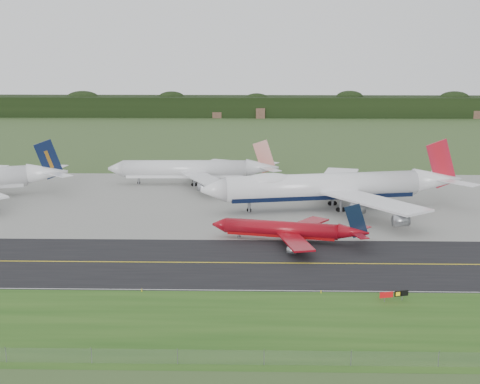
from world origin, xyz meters
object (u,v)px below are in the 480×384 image
Objects in this scene: jet_ba_747 at (332,186)px; jet_red_737 at (290,230)px; taxiway_sign at (394,294)px; jet_star_tail at (194,169)px.

jet_ba_747 is 33.27m from jet_red_737.
jet_star_tail is at bearing 114.04° from taxiway_sign.
jet_ba_747 is 1.35× the size of jet_star_tail.
jet_star_tail is at bearing 141.90° from jet_ba_747.
taxiway_sign is at bearing -65.31° from jet_red_737.
jet_red_737 is at bearing 114.69° from taxiway_sign.
jet_star_tail is 106.26m from taxiway_sign.
jet_ba_747 is at bearing 67.50° from jet_red_737.
jet_red_737 is at bearing -66.34° from jet_star_tail.
taxiway_sign is (16.24, -35.32, -1.41)m from jet_red_737.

